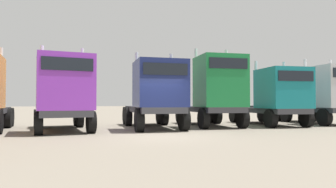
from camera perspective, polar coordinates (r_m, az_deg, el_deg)
ground at (r=12.84m, az=-0.25°, el=-7.81°), size 200.00×200.00×0.00m
semi_truck_purple at (r=15.38m, az=-18.71°, el=0.17°), size 3.30×6.25×4.14m
semi_truck_navy at (r=16.03m, az=-2.17°, el=-0.07°), size 2.71×6.49×4.06m
semi_truck_green at (r=17.66m, az=8.79°, el=0.53°), size 2.85×6.13×4.53m
semi_truck_teal at (r=19.38m, az=19.45°, el=-0.41°), size 2.96×6.23×3.93m
semi_truck_silver at (r=22.01m, az=27.21°, el=-0.08°), size 3.01×6.41×4.23m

